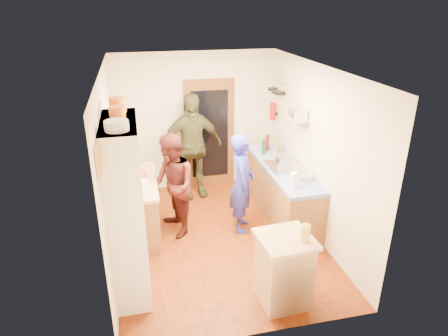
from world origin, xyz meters
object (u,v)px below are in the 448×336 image
object	(u,v)px
island_base	(283,272)
person_hob	(244,184)
person_back	(192,146)
hutch_body	(127,209)
right_counter_base	(281,192)
person_left	(174,185)

from	to	relation	value
island_base	person_hob	distance (m)	1.77
person_back	hutch_body	bearing A→B (deg)	-123.50
hutch_body	right_counter_base	xyz separation A→B (m)	(2.50, 1.30, -0.68)
person_left	right_counter_base	bearing A→B (deg)	81.57
island_base	person_left	world-z (taller)	person_left
hutch_body	island_base	xyz separation A→B (m)	(1.76, -0.75, -0.67)
person_back	right_counter_base	bearing A→B (deg)	-45.69
island_base	hutch_body	bearing A→B (deg)	157.00
right_counter_base	island_base	bearing A→B (deg)	-109.79
person_left	person_back	distance (m)	1.31
right_counter_base	person_hob	distance (m)	0.91
person_hob	person_left	world-z (taller)	person_left
right_counter_base	person_hob	xyz separation A→B (m)	(-0.76, -0.32, 0.38)
island_base	person_left	xyz separation A→B (m)	(-1.09, 1.91, 0.38)
right_counter_base	person_back	bearing A→B (deg)	141.79
person_back	person_left	bearing A→B (deg)	-119.24
hutch_body	island_base	distance (m)	2.03
hutch_body	person_hob	distance (m)	2.02
island_base	person_hob	xyz separation A→B (m)	(-0.02, 1.73, 0.37)
right_counter_base	person_back	world-z (taller)	person_back
island_base	person_back	size ratio (longest dim) A/B	0.44
island_base	person_hob	world-z (taller)	person_hob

